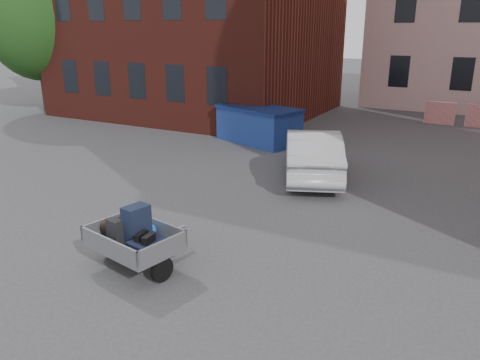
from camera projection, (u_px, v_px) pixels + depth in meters
The scene contains 6 objects.
ground at pixel (225, 235), 9.84m from camera, with size 120.00×120.00×0.00m, color #38383A.
far_building at pixel (144, 30), 36.05m from camera, with size 6.00×6.00×8.00m, color maroon.
tree at pixel (35, 6), 23.02m from camera, with size 5.28×5.28×8.30m.
trailer at pixel (133, 237), 8.33m from camera, with size 1.78×1.93×1.20m.
dumpster at pixel (258, 125), 17.67m from camera, with size 3.57×2.62×1.35m.
silver_car at pixel (312, 153), 13.53m from camera, with size 1.48×4.26×1.40m, color #B4B7BC.
Camera 1 is at (4.58, -7.75, 4.16)m, focal length 35.00 mm.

